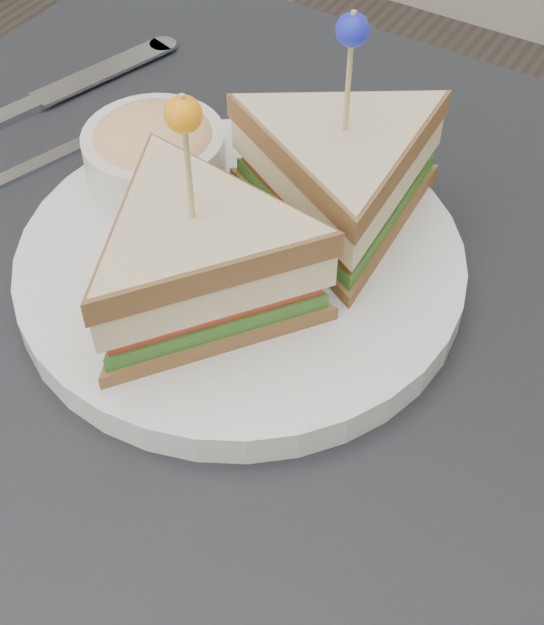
# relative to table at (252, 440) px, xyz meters

# --- Properties ---
(table) EXTENTS (0.80, 0.80, 0.75)m
(table) POSITION_rel_table_xyz_m (0.00, 0.00, 0.00)
(table) COLOR black
(table) RESTS_ON ground
(plate_meal) EXTENTS (0.39, 0.39, 0.17)m
(plate_meal) POSITION_rel_table_xyz_m (-0.04, 0.07, 0.12)
(plate_meal) COLOR silver
(plate_meal) RESTS_ON table
(cutlery_fork) EXTENTS (0.07, 0.17, 0.01)m
(cutlery_fork) POSITION_rel_table_xyz_m (-0.23, 0.13, 0.08)
(cutlery_fork) COLOR silver
(cutlery_fork) RESTS_ON table
(cutlery_knife) EXTENTS (0.09, 0.24, 0.01)m
(cutlery_knife) POSITION_rel_table_xyz_m (-0.30, 0.15, 0.08)
(cutlery_knife) COLOR silver
(cutlery_knife) RESTS_ON table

